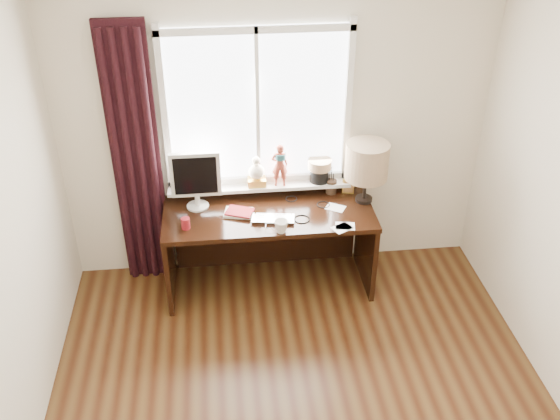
{
  "coord_description": "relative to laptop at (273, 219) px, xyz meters",
  "views": [
    {
      "loc": [
        -0.47,
        -2.6,
        3.44
      ],
      "look_at": [
        -0.05,
        1.25,
        1.0
      ],
      "focal_mm": 40.0,
      "sensor_mm": 36.0,
      "label": 1
    }
  ],
  "objects": [
    {
      "name": "desk_cables",
      "position": [
        0.28,
        0.13,
        -0.01
      ],
      "size": [
        0.38,
        0.48,
        0.01
      ],
      "color": "black",
      "rests_on": "desk"
    },
    {
      "name": "ceiling",
      "position": [
        0.08,
        -1.5,
        1.84
      ],
      "size": [
        3.5,
        4.0,
        0.0
      ],
      "primitive_type": "cube",
      "color": "white",
      "rests_on": "wall_back"
    },
    {
      "name": "laptop",
      "position": [
        0.0,
        0.0,
        0.0
      ],
      "size": [
        0.37,
        0.27,
        0.03
      ],
      "primitive_type": "imported",
      "rotation": [
        0.0,
        0.0,
        -0.15
      ],
      "color": "silver",
      "rests_on": "desk"
    },
    {
      "name": "brush_holder",
      "position": [
        0.53,
        0.37,
        0.05
      ],
      "size": [
        0.09,
        0.09,
        0.25
      ],
      "color": "black",
      "rests_on": "desk"
    },
    {
      "name": "loose_papers",
      "position": [
        0.53,
        -0.06,
        -0.01
      ],
      "size": [
        0.2,
        0.47,
        0.0
      ],
      "color": "white",
      "rests_on": "desk"
    },
    {
      "name": "notebook_stack",
      "position": [
        -0.27,
        0.12,
        0.0
      ],
      "size": [
        0.26,
        0.22,
        0.03
      ],
      "color": "beige",
      "rests_on": "desk"
    },
    {
      "name": "mug",
      "position": [
        0.04,
        -0.17,
        0.04
      ],
      "size": [
        0.15,
        0.14,
        0.11
      ],
      "primitive_type": "imported",
      "rotation": [
        0.0,
        0.0,
        0.57
      ],
      "color": "white",
      "rests_on": "desk"
    },
    {
      "name": "desk",
      "position": [
        -0.02,
        0.23,
        -0.26
      ],
      "size": [
        1.7,
        0.7,
        0.75
      ],
      "color": "black",
      "rests_on": "floor"
    },
    {
      "name": "red_cup",
      "position": [
        -0.68,
        -0.04,
        0.03
      ],
      "size": [
        0.07,
        0.07,
        0.09
      ],
      "primitive_type": "cylinder",
      "color": "maroon",
      "rests_on": "desk"
    },
    {
      "name": "curtain",
      "position": [
        -1.06,
        0.41,
        0.35
      ],
      "size": [
        0.38,
        0.09,
        2.25
      ],
      "color": "black",
      "rests_on": "floor"
    },
    {
      "name": "wall_back",
      "position": [
        0.08,
        0.5,
        0.54
      ],
      "size": [
        3.5,
        0.0,
        2.6
      ],
      "primitive_type": "cube",
      "rotation": [
        1.57,
        0.0,
        0.0
      ],
      "color": "beige",
      "rests_on": "ground"
    },
    {
      "name": "icon_frame",
      "position": [
        0.67,
        0.35,
        0.05
      ],
      "size": [
        0.1,
        0.04,
        0.13
      ],
      "color": "gold",
      "rests_on": "desk"
    },
    {
      "name": "window",
      "position": [
        -0.05,
        0.45,
        0.55
      ],
      "size": [
        1.52,
        0.2,
        1.4
      ],
      "color": "white",
      "rests_on": "ground"
    },
    {
      "name": "table_lamp",
      "position": [
        0.78,
        0.22,
        0.35
      ],
      "size": [
        0.35,
        0.35,
        0.52
      ],
      "color": "black",
      "rests_on": "desk"
    },
    {
      "name": "monitor",
      "position": [
        -0.59,
        0.27,
        0.26
      ],
      "size": [
        0.4,
        0.18,
        0.49
      ],
      "color": "beige",
      "rests_on": "desk"
    }
  ]
}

